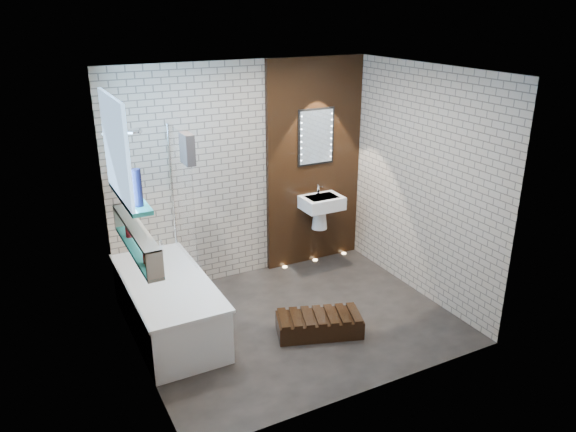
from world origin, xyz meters
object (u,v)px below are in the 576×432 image
washbasin (321,207)px  walnut_step (319,325)px  led_mirror (316,137)px  bath_screen (182,196)px  bathtub (168,305)px

washbasin → walnut_step: (-0.84, -1.40, -0.69)m
washbasin → walnut_step: washbasin is taller
led_mirror → walnut_step: 2.35m
bath_screen → walnut_step: bearing=-51.0°
walnut_step → washbasin: bearing=59.1°
bathtub → washbasin: size_ratio=3.00×
bath_screen → washbasin: size_ratio=2.41×
bathtub → washbasin: washbasin is taller
bathtub → washbasin: 2.32m
washbasin → led_mirror: (0.00, 0.16, 0.86)m
bath_screen → walnut_step: bath_screen is taller
washbasin → walnut_step: 1.77m
washbasin → walnut_step: size_ratio=0.68×
led_mirror → washbasin: bearing=-90.0°
bath_screen → led_mirror: size_ratio=2.00×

